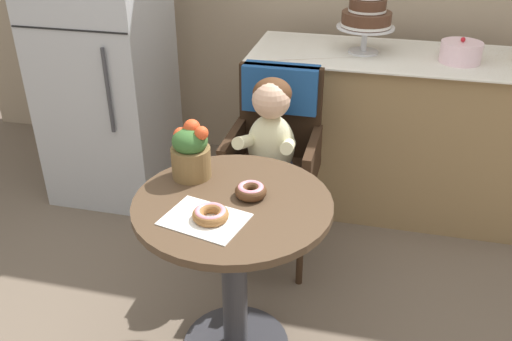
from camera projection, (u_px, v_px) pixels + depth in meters
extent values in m
cylinder|color=#4C3826|center=(233.00, 205.00, 1.96)|extent=(0.72, 0.72, 0.03)
cylinder|color=#333338|center=(235.00, 282.00, 2.14)|extent=(0.10, 0.10, 0.69)
cube|color=#332114|center=(271.00, 176.00, 2.62)|extent=(0.42, 0.42, 0.04)
cube|color=#332114|center=(280.00, 111.00, 2.66)|extent=(0.40, 0.04, 0.46)
cube|color=#332114|center=(233.00, 150.00, 2.60)|extent=(0.04, 0.38, 0.18)
cube|color=#332114|center=(312.00, 159.00, 2.52)|extent=(0.04, 0.38, 0.18)
cube|color=#1E4C8C|center=(281.00, 88.00, 2.60)|extent=(0.36, 0.11, 0.22)
cylinder|color=#332114|center=(226.00, 234.00, 2.62)|extent=(0.03, 0.03, 0.45)
cylinder|color=#332114|center=(300.00, 245.00, 2.55)|extent=(0.03, 0.03, 0.45)
cylinder|color=#332114|center=(245.00, 196.00, 2.93)|extent=(0.03, 0.03, 0.45)
cylinder|color=#332114|center=(312.00, 204.00, 2.85)|extent=(0.03, 0.03, 0.45)
ellipsoid|color=beige|center=(271.00, 145.00, 2.52)|extent=(0.22, 0.16, 0.30)
sphere|color=#E0B293|center=(271.00, 100.00, 2.40)|extent=(0.17, 0.17, 0.17)
ellipsoid|color=#4C2D19|center=(272.00, 93.00, 2.40)|extent=(0.17, 0.17, 0.14)
cylinder|color=beige|center=(246.00, 141.00, 2.44)|extent=(0.08, 0.23, 0.13)
sphere|color=#E0B293|center=(244.00, 163.00, 2.40)|extent=(0.06, 0.06, 0.06)
cylinder|color=beige|center=(288.00, 146.00, 2.40)|extent=(0.08, 0.23, 0.13)
sphere|color=#E0B293|center=(282.00, 168.00, 2.37)|extent=(0.06, 0.06, 0.06)
cylinder|color=#3F4760|center=(255.00, 173.00, 2.51)|extent=(0.09, 0.22, 0.09)
cylinder|color=#3F4760|center=(250.00, 217.00, 2.50)|extent=(0.08, 0.08, 0.26)
cylinder|color=#3F4760|center=(279.00, 176.00, 2.49)|extent=(0.09, 0.22, 0.09)
cylinder|color=#3F4760|center=(273.00, 220.00, 2.48)|extent=(0.08, 0.08, 0.26)
cube|color=white|center=(205.00, 219.00, 1.85)|extent=(0.31, 0.26, 0.00)
torus|color=#4C2D19|center=(251.00, 191.00, 1.97)|extent=(0.12, 0.12, 0.04)
torus|color=pink|center=(251.00, 188.00, 1.97)|extent=(0.10, 0.10, 0.02)
torus|color=#936033|center=(211.00, 215.00, 1.84)|extent=(0.12, 0.12, 0.04)
torus|color=pink|center=(210.00, 212.00, 1.84)|extent=(0.11, 0.11, 0.02)
cylinder|color=brown|center=(191.00, 162.00, 2.09)|extent=(0.15, 0.15, 0.12)
ellipsoid|color=#38662D|center=(190.00, 141.00, 2.04)|extent=(0.14, 0.14, 0.10)
sphere|color=#E54C23|center=(201.00, 133.00, 2.01)|extent=(0.05, 0.05, 0.05)
sphere|color=#E54C23|center=(192.00, 127.00, 2.04)|extent=(0.06, 0.06, 0.06)
sphere|color=#E54C23|center=(181.00, 135.00, 2.05)|extent=(0.06, 0.06, 0.06)
sphere|color=#E54C23|center=(187.00, 140.00, 2.01)|extent=(0.05, 0.05, 0.05)
cube|color=#93754C|center=(391.00, 133.00, 3.08)|extent=(1.50, 0.56, 0.90)
cube|color=white|center=(401.00, 56.00, 2.86)|extent=(1.56, 0.62, 0.01)
cylinder|color=silver|center=(363.00, 52.00, 2.90)|extent=(0.16, 0.16, 0.01)
cylinder|color=silver|center=(364.00, 39.00, 2.87)|extent=(0.03, 0.03, 0.12)
cylinder|color=silver|center=(365.00, 27.00, 2.83)|extent=(0.30, 0.30, 0.01)
cylinder|color=#4C2D1E|center=(366.00, 19.00, 2.81)|extent=(0.26, 0.25, 0.08)
cylinder|color=white|center=(366.00, 24.00, 2.83)|extent=(0.26, 0.26, 0.01)
cylinder|color=#4C2D1E|center=(368.00, 5.00, 2.78)|extent=(0.19, 0.19, 0.07)
cylinder|color=white|center=(367.00, 10.00, 2.79)|extent=(0.19, 0.19, 0.01)
cylinder|color=silver|center=(461.00, 52.00, 2.74)|extent=(0.20, 0.20, 0.10)
sphere|color=red|center=(463.00, 40.00, 2.71)|extent=(0.02, 0.02, 0.02)
cube|color=#B7BABF|center=(103.00, 54.00, 3.04)|extent=(0.64, 0.60, 1.70)
cube|color=black|center=(68.00, 30.00, 2.68)|extent=(0.63, 0.01, 0.01)
cylinder|color=#3F3F44|center=(108.00, 91.00, 2.78)|extent=(0.02, 0.02, 0.45)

